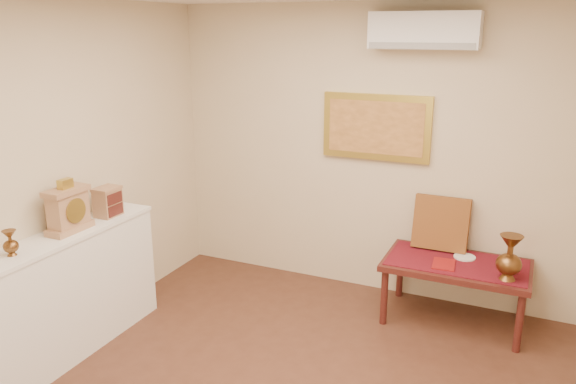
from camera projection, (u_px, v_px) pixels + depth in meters
The scene contains 14 objects.
wall_back at pixel (376, 153), 5.20m from camera, with size 4.00×0.02×2.70m, color beige.
wall_left at pixel (19, 190), 4.02m from camera, with size 0.02×4.50×2.70m, color beige.
brass_urn_small at pixel (10, 239), 3.78m from camera, with size 0.10×0.10×0.23m, color brown, non-canonical shape.
table_cloth at pixel (457, 262), 4.77m from camera, with size 1.14×0.59×0.01m, color maroon.
brass_urn_tall at pixel (510, 253), 4.37m from camera, with size 0.20×0.20×0.45m, color brown, non-canonical shape.
plate at pixel (465, 257), 4.85m from camera, with size 0.19×0.19×0.01m, color white.
menu at pixel (444, 264), 4.70m from camera, with size 0.18×0.25×0.01m, color maroon.
cushion at pixel (441, 223), 5.00m from camera, with size 0.48×0.10×0.48m, color #5B1D12.
display_ledge at pixel (51, 303), 4.20m from camera, with size 0.37×2.02×0.98m.
mantel_clock at pixel (68, 209), 4.22m from camera, with size 0.17×0.36×0.41m.
wooden_chest at pixel (108, 202), 4.59m from camera, with size 0.16×0.21×0.24m.
low_table at pixel (456, 270), 4.79m from camera, with size 1.20×0.70×0.55m.
painting at pixel (376, 127), 5.11m from camera, with size 1.00×0.06×0.60m.
ac_unit at pixel (424, 31), 4.62m from camera, with size 0.90×0.25×0.30m.
Camera 1 is at (1.35, -2.73, 2.46)m, focal length 35.00 mm.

